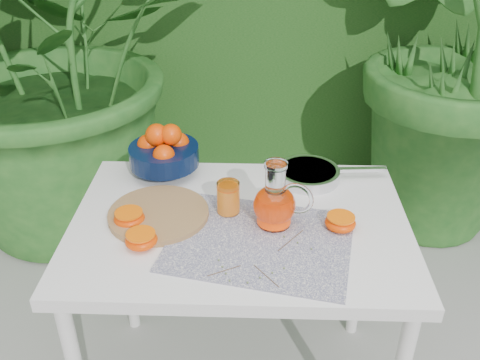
{
  "coord_description": "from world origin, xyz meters",
  "views": [
    {
      "loc": [
        0.06,
        -1.3,
        1.67
      ],
      "look_at": [
        0.02,
        0.01,
        0.88
      ],
      "focal_mm": 40.0,
      "sensor_mm": 36.0,
      "label": 1
    }
  ],
  "objects_px": {
    "cutting_board": "(159,214)",
    "saute_pan": "(309,174)",
    "juice_pitcher": "(275,203)",
    "white_table": "(240,243)",
    "fruit_bowl": "(164,151)"
  },
  "relations": [
    {
      "from": "juice_pitcher",
      "to": "saute_pan",
      "type": "height_order",
      "value": "juice_pitcher"
    },
    {
      "from": "cutting_board",
      "to": "juice_pitcher",
      "type": "height_order",
      "value": "juice_pitcher"
    },
    {
      "from": "white_table",
      "to": "juice_pitcher",
      "type": "relative_size",
      "value": 4.92
    },
    {
      "from": "cutting_board",
      "to": "saute_pan",
      "type": "bearing_deg",
      "value": 26.85
    },
    {
      "from": "juice_pitcher",
      "to": "saute_pan",
      "type": "relative_size",
      "value": 0.54
    },
    {
      "from": "cutting_board",
      "to": "fruit_bowl",
      "type": "distance_m",
      "value": 0.27
    },
    {
      "from": "juice_pitcher",
      "to": "white_table",
      "type": "bearing_deg",
      "value": 172.11
    },
    {
      "from": "cutting_board",
      "to": "fruit_bowl",
      "type": "xyz_separation_m",
      "value": [
        -0.02,
        0.26,
        0.07
      ]
    },
    {
      "from": "fruit_bowl",
      "to": "saute_pan",
      "type": "relative_size",
      "value": 0.72
    },
    {
      "from": "white_table",
      "to": "juice_pitcher",
      "type": "bearing_deg",
      "value": -7.89
    },
    {
      "from": "saute_pan",
      "to": "cutting_board",
      "type": "bearing_deg",
      "value": -153.15
    },
    {
      "from": "juice_pitcher",
      "to": "cutting_board",
      "type": "bearing_deg",
      "value": 175.32
    },
    {
      "from": "fruit_bowl",
      "to": "saute_pan",
      "type": "bearing_deg",
      "value": -3.22
    },
    {
      "from": "juice_pitcher",
      "to": "saute_pan",
      "type": "bearing_deg",
      "value": 65.48
    },
    {
      "from": "cutting_board",
      "to": "saute_pan",
      "type": "distance_m",
      "value": 0.52
    }
  ]
}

